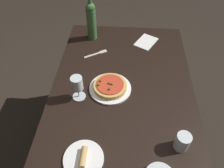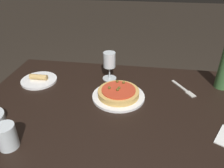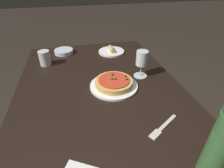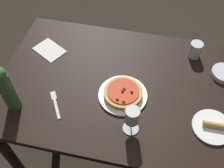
# 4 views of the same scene
# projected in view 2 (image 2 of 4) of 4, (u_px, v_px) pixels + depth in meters

# --- Properties ---
(dining_table) EXTENTS (1.31, 0.85, 0.75)m
(dining_table) POSITION_uv_depth(u_px,v_px,m) (120.00, 123.00, 1.03)
(dining_table) COLOR black
(dining_table) RESTS_ON ground_plane
(dinner_plate) EXTENTS (0.25, 0.25, 0.01)m
(dinner_plate) POSITION_uv_depth(u_px,v_px,m) (118.00, 96.00, 1.04)
(dinner_plate) COLOR white
(dinner_plate) RESTS_ON dining_table
(pizza) EXTENTS (0.20, 0.20, 0.04)m
(pizza) POSITION_uv_depth(u_px,v_px,m) (118.00, 92.00, 1.03)
(pizza) COLOR tan
(pizza) RESTS_ON dinner_plate
(wine_glass) EXTENTS (0.08, 0.08, 0.15)m
(wine_glass) POSITION_uv_depth(u_px,v_px,m) (109.00, 61.00, 1.15)
(wine_glass) COLOR silver
(wine_glass) RESTS_ON dining_table
(water_cup) EXTENTS (0.07, 0.07, 0.09)m
(water_cup) POSITION_uv_depth(u_px,v_px,m) (7.00, 136.00, 0.75)
(water_cup) COLOR silver
(water_cup) RESTS_ON dining_table
(fork) EXTENTS (0.10, 0.16, 0.00)m
(fork) POSITION_uv_depth(u_px,v_px,m) (184.00, 89.00, 1.10)
(fork) COLOR beige
(fork) RESTS_ON dining_table
(side_plate) EXTENTS (0.19, 0.19, 0.04)m
(side_plate) POSITION_uv_depth(u_px,v_px,m) (39.00, 80.00, 1.17)
(side_plate) COLOR white
(side_plate) RESTS_ON dining_table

